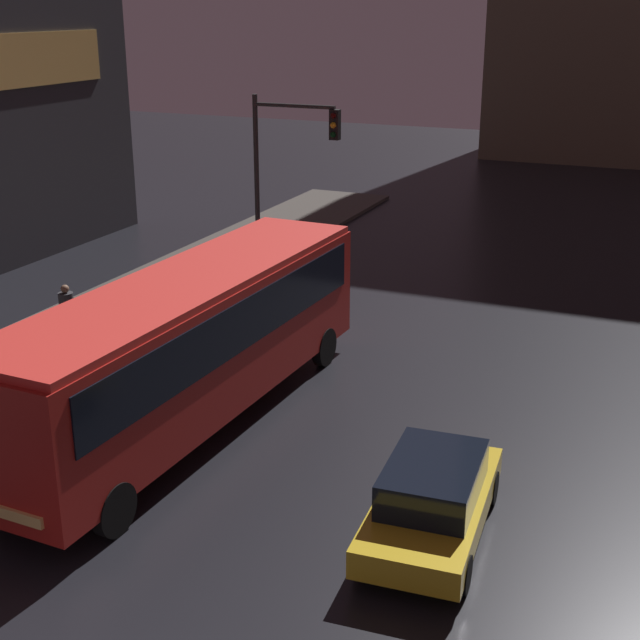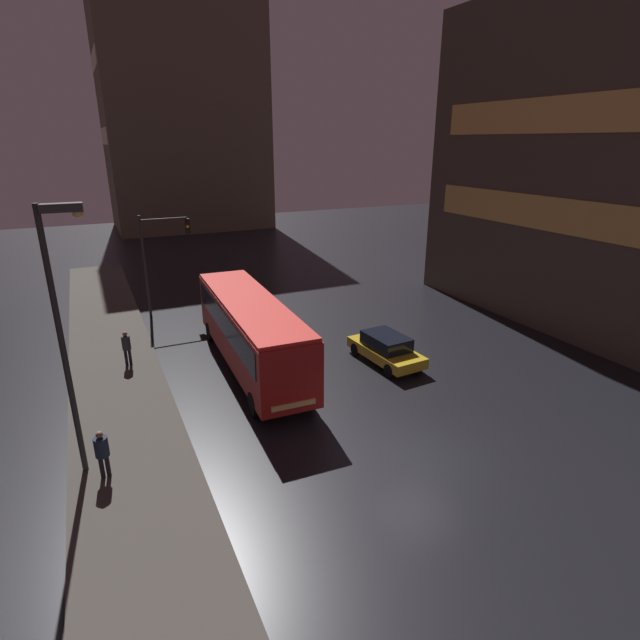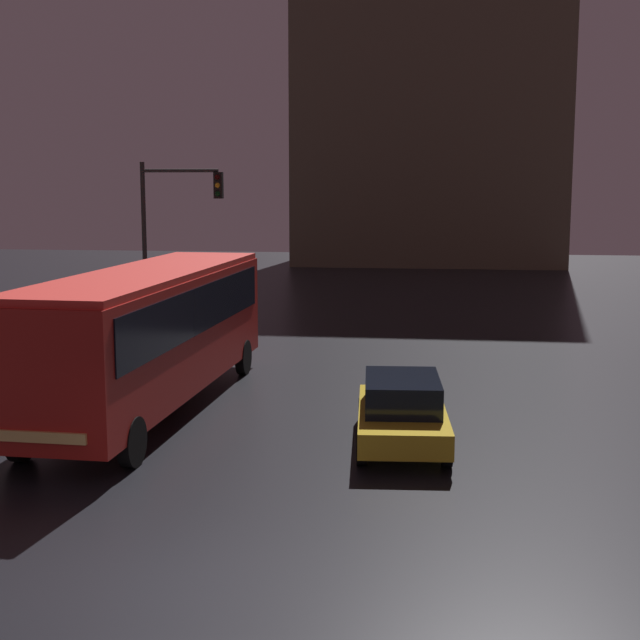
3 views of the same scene
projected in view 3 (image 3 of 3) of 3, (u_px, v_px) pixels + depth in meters
The scene contains 5 objects.
ground_plane at pixel (152, 587), 12.10m from camera, with size 120.00×120.00×0.00m, color black.
building_far_backdrop at pixel (431, 49), 61.43m from camera, with size 18.07×12.00×29.38m.
bus_near at pixel (151, 324), 21.33m from camera, with size 2.94×11.58×3.41m.
car_taxi at pixel (402, 410), 18.62m from camera, with size 2.11×4.35×1.44m.
traffic_light_main at pixel (171, 221), 30.96m from camera, with size 2.93×0.35×6.19m.
Camera 3 is at (3.74, -11.02, 5.42)m, focal length 50.00 mm.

